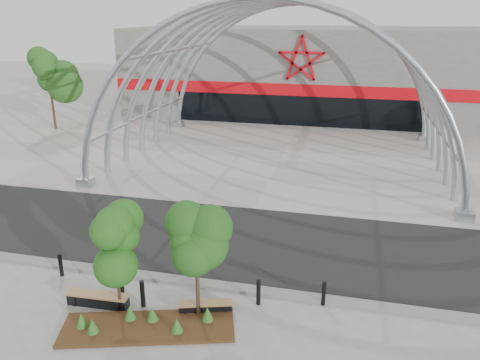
{
  "coord_description": "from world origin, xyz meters",
  "views": [
    {
      "loc": [
        4.38,
        -14.24,
        9.32
      ],
      "look_at": [
        0.0,
        4.0,
        2.6
      ],
      "focal_mm": 35.0,
      "sensor_mm": 36.0,
      "label": 1
    }
  ],
  "objects_px": {
    "bollard_2": "(143,294)",
    "bench_0": "(98,300)",
    "street_tree_1": "(196,242)",
    "bench_1": "(206,307)",
    "street_tree_0": "(114,243)"
  },
  "relations": [
    {
      "from": "street_tree_0",
      "to": "bench_0",
      "type": "xyz_separation_m",
      "value": [
        -0.86,
        0.08,
        -2.28
      ]
    },
    {
      "from": "street_tree_1",
      "to": "bollard_2",
      "type": "height_order",
      "value": "street_tree_1"
    },
    {
      "from": "street_tree_1",
      "to": "bench_0",
      "type": "bearing_deg",
      "value": -176.15
    },
    {
      "from": "street_tree_0",
      "to": "street_tree_1",
      "type": "distance_m",
      "value": 2.64
    },
    {
      "from": "bollard_2",
      "to": "bench_0",
      "type": "bearing_deg",
      "value": -168.25
    },
    {
      "from": "bench_1",
      "to": "bollard_2",
      "type": "height_order",
      "value": "bollard_2"
    },
    {
      "from": "bench_1",
      "to": "bollard_2",
      "type": "bearing_deg",
      "value": -175.46
    },
    {
      "from": "street_tree_0",
      "to": "street_tree_1",
      "type": "height_order",
      "value": "street_tree_1"
    },
    {
      "from": "street_tree_0",
      "to": "bench_0",
      "type": "height_order",
      "value": "street_tree_0"
    },
    {
      "from": "street_tree_0",
      "to": "bench_1",
      "type": "height_order",
      "value": "street_tree_0"
    },
    {
      "from": "bench_0",
      "to": "bench_1",
      "type": "height_order",
      "value": "bench_0"
    },
    {
      "from": "bench_0",
      "to": "bollard_2",
      "type": "relative_size",
      "value": 2.22
    },
    {
      "from": "street_tree_1",
      "to": "bench_1",
      "type": "relative_size",
      "value": 2.09
    },
    {
      "from": "street_tree_1",
      "to": "bollard_2",
      "type": "relative_size",
      "value": 3.86
    },
    {
      "from": "street_tree_0",
      "to": "bench_0",
      "type": "relative_size",
      "value": 1.6
    }
  ]
}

